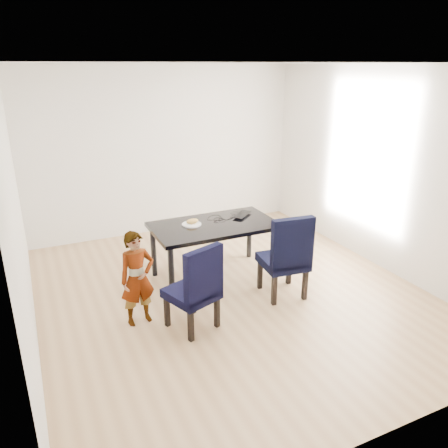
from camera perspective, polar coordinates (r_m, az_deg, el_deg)
name	(u,v)px	position (r m, az deg, el deg)	size (l,w,h in m)	color
floor	(231,293)	(5.53, 0.89, -9.00)	(4.50, 5.00, 0.01)	tan
ceiling	(232,62)	(4.83, 1.07, 20.35)	(4.50, 5.00, 0.01)	white
wall_back	(164,151)	(7.29, -7.79, 9.40)	(4.50, 0.01, 2.70)	white
wall_front	(398,281)	(3.11, 21.78, -6.98)	(4.50, 0.01, 2.70)	silver
wall_left	(16,216)	(4.54, -25.55, 0.98)	(0.01, 5.00, 2.70)	white
wall_right	(381,170)	(6.30, 19.87, 6.70)	(0.01, 5.00, 2.70)	white
dining_table	(214,251)	(5.77, -1.26, -3.50)	(1.60, 0.90, 0.75)	black
chair_left	(191,286)	(4.66, -4.30, -8.09)	(0.47, 0.49, 0.98)	black
chair_right	(283,254)	(5.32, 7.73, -3.94)	(0.51, 0.53, 1.07)	black
child	(137,278)	(4.80, -11.25, -6.98)	(0.39, 0.25, 1.06)	orange
plate	(192,224)	(5.61, -4.25, -0.03)	(0.25, 0.25, 0.01)	white
sandwich	(192,221)	(5.60, -4.17, 0.37)	(0.16, 0.08, 0.07)	#B1893F
laptop	(239,214)	(5.95, 1.92, 1.26)	(0.35, 0.23, 0.03)	black
cable_tangle	(220,221)	(5.74, -0.57, 0.44)	(0.16, 0.16, 0.01)	black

